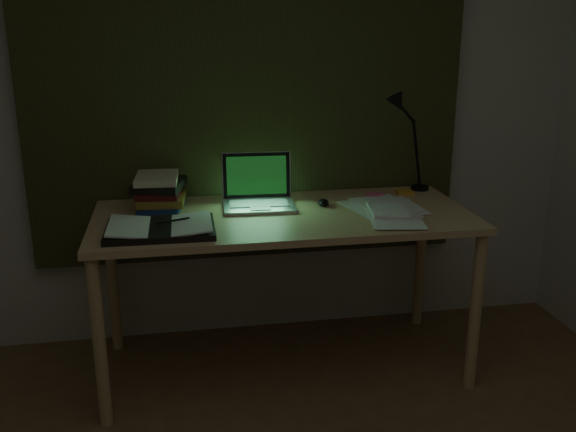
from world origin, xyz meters
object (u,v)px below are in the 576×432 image
object	(u,v)px
loose_papers	(375,210)
desk_lamp	(423,142)
desk	(284,292)
laptop	(259,183)
open_textbook	(160,227)
book_stack	(160,191)

from	to	relation	value
loose_papers	desk_lamp	size ratio (longest dim) A/B	0.78
desk	laptop	xyz separation A→B (m)	(-0.10, 0.11, 0.52)
loose_papers	desk_lamp	bearing A→B (deg)	45.17
open_textbook	book_stack	xyz separation A→B (m)	(-0.00, 0.36, 0.07)
desk	loose_papers	xyz separation A→B (m)	(0.42, -0.06, 0.41)
open_textbook	desk_lamp	distance (m)	1.44
laptop	book_stack	xyz separation A→B (m)	(-0.46, 0.08, -0.04)
open_textbook	loose_papers	xyz separation A→B (m)	(0.98, 0.11, -0.01)
loose_papers	open_textbook	bearing A→B (deg)	-173.48
desk	desk_lamp	world-z (taller)	desk_lamp
open_textbook	desk_lamp	size ratio (longest dim) A/B	0.89
loose_papers	desk_lamp	distance (m)	0.57
open_textbook	book_stack	world-z (taller)	book_stack
loose_papers	desk_lamp	xyz separation A→B (m)	(0.36, 0.36, 0.24)
laptop	loose_papers	world-z (taller)	laptop
book_stack	loose_papers	size ratio (longest dim) A/B	0.64
desk	desk_lamp	size ratio (longest dim) A/B	3.42
open_textbook	desk_lamp	xyz separation A→B (m)	(1.34, 0.48, 0.24)
open_textbook	desk_lamp	bearing A→B (deg)	20.43
laptop	desk_lamp	xyz separation A→B (m)	(0.88, 0.19, 0.13)
desk	desk_lamp	xyz separation A→B (m)	(0.78, 0.31, 0.65)
open_textbook	desk_lamp	world-z (taller)	desk_lamp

